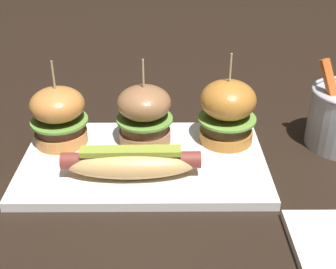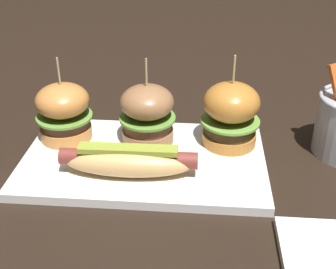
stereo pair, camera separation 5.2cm
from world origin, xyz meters
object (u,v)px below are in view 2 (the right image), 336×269
object	(u,v)px
hot_dog	(129,160)
slider_left	(64,111)
platter_main	(144,160)
slider_center	(145,113)
slider_right	(231,114)

from	to	relation	value
hot_dog	slider_left	size ratio (longest dim) A/B	1.43
slider_left	platter_main	bearing A→B (deg)	-19.52
slider_center	slider_left	bearing A→B (deg)	-179.07
platter_main	slider_right	size ratio (longest dim) A/B	2.50
platter_main	hot_dog	xyz separation A→B (m)	(-0.02, -0.05, 0.03)
slider_left	hot_dog	bearing A→B (deg)	-38.83
slider_left	slider_right	size ratio (longest dim) A/B	0.93
platter_main	slider_right	xyz separation A→B (m)	(0.13, 0.05, 0.06)
hot_dog	slider_left	bearing A→B (deg)	141.17
hot_dog	slider_center	bearing A→B (deg)	83.12
hot_dog	slider_left	xyz separation A→B (m)	(-0.12, 0.10, 0.03)
hot_dog	slider_center	world-z (taller)	slider_center
slider_right	platter_main	bearing A→B (deg)	-158.40
hot_dog	slider_right	xyz separation A→B (m)	(0.15, 0.10, 0.03)
hot_dog	slider_left	world-z (taller)	slider_left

